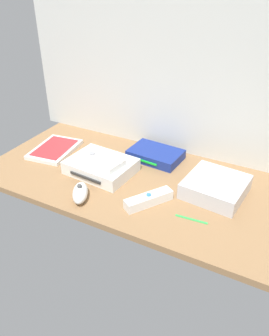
% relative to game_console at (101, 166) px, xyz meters
% --- Properties ---
extents(ground_plane, '(1.00, 0.48, 0.02)m').
position_rel_game_console_xyz_m(ground_plane, '(0.12, 0.02, -0.03)').
color(ground_plane, '#936D47').
rests_on(ground_plane, ground).
extents(back_wall, '(1.10, 0.01, 0.64)m').
position_rel_game_console_xyz_m(back_wall, '(0.12, 0.26, 0.30)').
color(back_wall, silver).
rests_on(back_wall, ground).
extents(game_console, '(0.22, 0.18, 0.04)m').
position_rel_game_console_xyz_m(game_console, '(0.00, 0.00, 0.00)').
color(game_console, white).
rests_on(game_console, ground_plane).
extents(mini_computer, '(0.19, 0.19, 0.05)m').
position_rel_game_console_xyz_m(mini_computer, '(0.37, 0.05, 0.00)').
color(mini_computer, silver).
rests_on(mini_computer, ground_plane).
extents(game_case, '(0.16, 0.21, 0.02)m').
position_rel_game_console_xyz_m(game_case, '(-0.23, 0.04, -0.01)').
color(game_case, white).
rests_on(game_case, ground_plane).
extents(network_router, '(0.19, 0.13, 0.03)m').
position_rel_game_console_xyz_m(network_router, '(0.12, 0.16, -0.00)').
color(network_router, navy).
rests_on(network_router, ground_plane).
extents(remote_wand, '(0.11, 0.14, 0.03)m').
position_rel_game_console_xyz_m(remote_wand, '(0.22, -0.08, -0.01)').
color(remote_wand, white).
rests_on(remote_wand, ground_plane).
extents(remote_nunchuk, '(0.09, 0.11, 0.05)m').
position_rel_game_console_xyz_m(remote_nunchuk, '(0.03, -0.15, -0.00)').
color(remote_nunchuk, white).
rests_on(remote_nunchuk, ground_plane).
extents(remote_classic_pad, '(0.16, 0.10, 0.02)m').
position_rel_game_console_xyz_m(remote_classic_pad, '(0.01, -0.01, 0.03)').
color(remote_classic_pad, white).
rests_on(remote_classic_pad, game_console).
extents(stylus_pen, '(0.09, 0.01, 0.01)m').
position_rel_game_console_xyz_m(stylus_pen, '(0.35, -0.09, -0.02)').
color(stylus_pen, green).
rests_on(stylus_pen, ground_plane).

